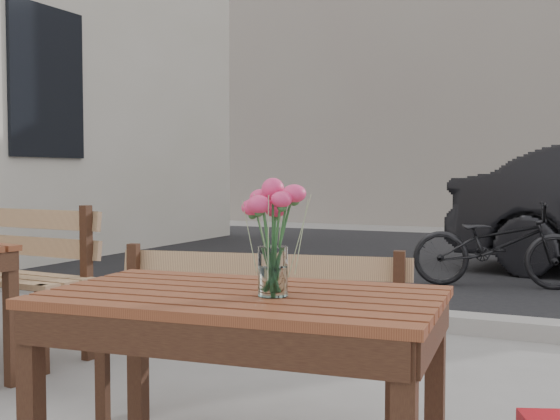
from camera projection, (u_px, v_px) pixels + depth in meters
street at (481, 283)px, 6.88m from camera, size 30.00×8.12×0.12m
main_table at (242, 331)px, 2.17m from camera, size 1.27×0.82×0.74m
main_bench at (256, 319)px, 2.97m from camera, size 1.35×0.62×0.81m
main_vase at (273, 223)px, 2.08m from camera, size 0.19×0.19×0.35m
bicycle at (497, 245)px, 6.80m from camera, size 1.66×0.81×0.84m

